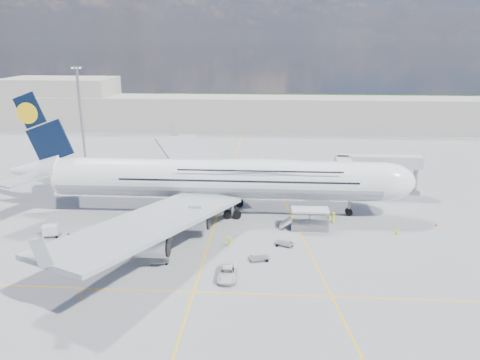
# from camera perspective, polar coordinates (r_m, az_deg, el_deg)

# --- Properties ---
(ground) EXTENTS (300.00, 300.00, 0.00)m
(ground) POSITION_cam_1_polar(r_m,az_deg,el_deg) (81.81, -3.43, -6.39)
(ground) COLOR gray
(ground) RESTS_ON ground
(taxi_line_main) EXTENTS (0.25, 220.00, 0.01)m
(taxi_line_main) POSITION_cam_1_polar(r_m,az_deg,el_deg) (81.81, -3.43, -6.39)
(taxi_line_main) COLOR yellow
(taxi_line_main) RESTS_ON ground
(taxi_line_cross) EXTENTS (120.00, 0.25, 0.01)m
(taxi_line_cross) POSITION_cam_1_polar(r_m,az_deg,el_deg) (64.13, -5.69, -13.44)
(taxi_line_cross) COLOR yellow
(taxi_line_cross) RESTS_ON ground
(taxi_line_diag) EXTENTS (14.16, 99.06, 0.01)m
(taxi_line_diag) POSITION_cam_1_polar(r_m,az_deg,el_deg) (90.59, 6.20, -4.09)
(taxi_line_diag) COLOR yellow
(taxi_line_diag) RESTS_ON ground
(airliner) EXTENTS (77.26, 79.15, 23.71)m
(airliner) POSITION_cam_1_polar(r_m,az_deg,el_deg) (88.78, -2.55, 0.23)
(airliner) COLOR white
(airliner) RESTS_ON ground
(jet_bridge) EXTENTS (18.80, 12.10, 8.50)m
(jet_bridge) POSITION_cam_1_polar(r_m,az_deg,el_deg) (100.81, 15.10, 1.68)
(jet_bridge) COLOR #B7B7BC
(jet_bridge) RESTS_ON ground
(cargo_loader) EXTENTS (8.53, 3.20, 3.67)m
(cargo_loader) POSITION_cam_1_polar(r_m,az_deg,el_deg) (83.71, 8.34, -5.06)
(cargo_loader) COLOR silver
(cargo_loader) RESTS_ON ground
(light_mast) EXTENTS (3.00, 0.70, 25.50)m
(light_mast) POSITION_cam_1_polar(r_m,az_deg,el_deg) (130.87, -18.82, 7.62)
(light_mast) COLOR gray
(light_mast) RESTS_ON ground
(terminal) EXTENTS (180.00, 16.00, 12.00)m
(terminal) POSITION_cam_1_polar(r_m,az_deg,el_deg) (171.83, 0.46, 8.10)
(terminal) COLOR #B2AD9E
(terminal) RESTS_ON ground
(hangar) EXTENTS (40.00, 22.00, 18.00)m
(hangar) POSITION_cam_1_polar(r_m,az_deg,el_deg) (193.30, -20.91, 8.89)
(hangar) COLOR #B2AD9E
(hangar) RESTS_ON ground
(tree_line) EXTENTS (160.00, 6.00, 8.00)m
(tree_line) POSITION_cam_1_polar(r_m,az_deg,el_deg) (218.48, 11.83, 9.11)
(tree_line) COLOR #193814
(tree_line) RESTS_ON ground
(dolly_row_a) EXTENTS (3.48, 2.10, 0.49)m
(dolly_row_a) POSITION_cam_1_polar(r_m,az_deg,el_deg) (85.29, -19.13, -6.08)
(dolly_row_a) COLOR gray
(dolly_row_a) RESTS_ON ground
(dolly_row_b) EXTENTS (2.87, 1.55, 1.81)m
(dolly_row_b) POSITION_cam_1_polar(r_m,az_deg,el_deg) (83.33, -11.95, -5.58)
(dolly_row_b) COLOR gray
(dolly_row_b) RESTS_ON ground
(dolly_row_c) EXTENTS (2.95, 1.91, 0.40)m
(dolly_row_c) POSITION_cam_1_polar(r_m,az_deg,el_deg) (71.99, -9.73, -9.75)
(dolly_row_c) COLOR gray
(dolly_row_c) RESTS_ON ground
(dolly_back) EXTENTS (3.50, 2.39, 2.02)m
(dolly_back) POSITION_cam_1_polar(r_m,az_deg,el_deg) (85.87, -22.12, -5.74)
(dolly_back) COLOR gray
(dolly_back) RESTS_ON ground
(dolly_nose_far) EXTENTS (3.34, 2.73, 0.43)m
(dolly_nose_far) POSITION_cam_1_polar(r_m,az_deg,el_deg) (77.02, 5.38, -7.71)
(dolly_nose_far) COLOR gray
(dolly_nose_far) RESTS_ON ground
(dolly_nose_near) EXTENTS (3.36, 2.52, 0.44)m
(dolly_nose_near) POSITION_cam_1_polar(r_m,az_deg,el_deg) (71.98, 2.36, -9.49)
(dolly_nose_near) COLOR gray
(dolly_nose_near) RESTS_ON ground
(baggage_tug) EXTENTS (2.89, 1.89, 1.66)m
(baggage_tug) POSITION_cam_1_polar(r_m,az_deg,el_deg) (83.27, -12.01, -5.78)
(baggage_tug) COLOR white
(baggage_tug) RESTS_ON ground
(catering_truck_inner) EXTENTS (7.16, 4.19, 4.00)m
(catering_truck_inner) POSITION_cam_1_polar(r_m,az_deg,el_deg) (112.12, -5.40, 1.09)
(catering_truck_inner) COLOR gray
(catering_truck_inner) RESTS_ON ground
(catering_truck_outer) EXTENTS (6.60, 2.74, 3.88)m
(catering_truck_outer) POSITION_cam_1_polar(r_m,az_deg,el_deg) (127.38, -5.76, 2.96)
(catering_truck_outer) COLOR gray
(catering_truck_outer) RESTS_ON ground
(service_van) EXTENTS (2.62, 5.57, 1.54)m
(service_van) POSITION_cam_1_polar(r_m,az_deg,el_deg) (66.79, -1.59, -11.29)
(service_van) COLOR silver
(service_van) RESTS_ON ground
(crew_nose) EXTENTS (0.67, 0.48, 1.73)m
(crew_nose) POSITION_cam_1_polar(r_m,az_deg,el_deg) (84.04, 18.56, -6.00)
(crew_nose) COLOR #DDF019
(crew_nose) RESTS_ON ground
(crew_loader) EXTENTS (1.05, 0.96, 1.76)m
(crew_loader) POSITION_cam_1_polar(r_m,az_deg,el_deg) (88.69, 10.71, -4.16)
(crew_loader) COLOR #A5F619
(crew_loader) RESTS_ON ground
(crew_wing) EXTENTS (0.85, 1.19, 1.88)m
(crew_wing) POSITION_cam_1_polar(r_m,az_deg,el_deg) (77.32, -8.45, -7.23)
(crew_wing) COLOR #9EFC1A
(crew_wing) RESTS_ON ground
(crew_van) EXTENTS (0.80, 1.08, 2.00)m
(crew_van) POSITION_cam_1_polar(r_m,az_deg,el_deg) (87.22, 11.27, -4.48)
(crew_van) COLOR #EFFF1A
(crew_van) RESTS_ON ground
(crew_tug) EXTENTS (1.14, 0.70, 1.70)m
(crew_tug) POSITION_cam_1_polar(r_m,az_deg,el_deg) (76.06, -1.32, -7.53)
(crew_tug) COLOR #D8FC1A
(crew_tug) RESTS_ON ground
(cone_nose) EXTENTS (0.50, 0.50, 0.64)m
(cone_nose) POSITION_cam_1_polar(r_m,az_deg,el_deg) (91.39, 22.84, -4.99)
(cone_nose) COLOR orange
(cone_nose) RESTS_ON ground
(cone_wing_left_inner) EXTENTS (0.46, 0.46, 0.59)m
(cone_wing_left_inner) POSITION_cam_1_polar(r_m,az_deg,el_deg) (104.07, -9.88, -1.28)
(cone_wing_left_inner) COLOR orange
(cone_wing_left_inner) RESTS_ON ground
(cone_wing_left_outer) EXTENTS (0.39, 0.39, 0.50)m
(cone_wing_left_outer) POSITION_cam_1_polar(r_m,az_deg,el_deg) (116.22, -8.82, 0.68)
(cone_wing_left_outer) COLOR orange
(cone_wing_left_outer) RESTS_ON ground
(cone_wing_right_inner) EXTENTS (0.45, 0.45, 0.58)m
(cone_wing_right_inner) POSITION_cam_1_polar(r_m,az_deg,el_deg) (85.43, -11.64, -5.49)
(cone_wing_right_inner) COLOR orange
(cone_wing_right_inner) RESTS_ON ground
(cone_wing_right_outer) EXTENTS (0.40, 0.40, 0.51)m
(cone_wing_right_outer) POSITION_cam_1_polar(r_m,az_deg,el_deg) (66.11, -18.92, -13.12)
(cone_wing_right_outer) COLOR orange
(cone_wing_right_outer) RESTS_ON ground
(cone_tail) EXTENTS (0.39, 0.39, 0.50)m
(cone_tail) POSITION_cam_1_polar(r_m,az_deg,el_deg) (93.81, -22.48, -4.44)
(cone_tail) COLOR orange
(cone_tail) RESTS_ON ground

